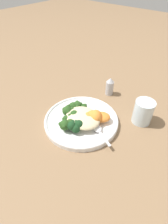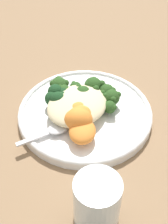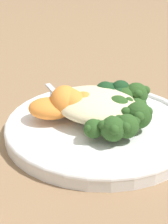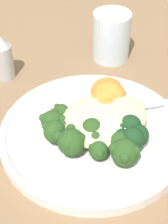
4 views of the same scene
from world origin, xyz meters
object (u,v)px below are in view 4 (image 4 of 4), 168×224
object	(u,v)px
broccoli_stalk_0	(77,115)
broccoli_stalk_4	(96,130)
broccoli_stalk_3	(77,136)
sweet_potato_chunk_1	(106,110)
sweet_potato_chunk_3	(109,95)
salt_shaker	(3,58)
spoon	(138,106)
quinoa_mound	(104,118)
water_glass	(111,36)
broccoli_stalk_1	(64,122)
kale_tuft	(128,134)
plate	(94,132)
broccoli_stalk_7	(117,137)
broccoli_stalk_5	(103,137)
broccoli_stalk_2	(63,130)
broccoli_stalk_6	(122,147)
sweet_potato_chunk_0	(107,91)
sweet_potato_chunk_2	(107,100)

from	to	relation	value
broccoli_stalk_0	broccoli_stalk_4	size ratio (longest dim) A/B	1.01
broccoli_stalk_3	sweet_potato_chunk_1	bearing A→B (deg)	-170.88
broccoli_stalk_3	sweet_potato_chunk_3	bearing A→B (deg)	-163.23
broccoli_stalk_0	broccoli_stalk_3	xyz separation A→B (m)	(0.03, 0.04, 0.01)
broccoli_stalk_0	salt_shaker	size ratio (longest dim) A/B	0.98
broccoli_stalk_3	spoon	bearing A→B (deg)	176.61
quinoa_mound	water_glass	bearing A→B (deg)	-133.76
broccoli_stalk_1	kale_tuft	bearing A→B (deg)	152.34
plate	salt_shaker	bearing A→B (deg)	-83.28
broccoli_stalk_7	spoon	bearing A→B (deg)	140.83
broccoli_stalk_7	broccoli_stalk_1	bearing A→B (deg)	-124.39
quinoa_mound	broccoli_stalk_5	xyz separation A→B (m)	(0.02, 0.02, -0.01)
broccoli_stalk_2	broccoli_stalk_7	size ratio (longest dim) A/B	1.22
quinoa_mound	water_glass	size ratio (longest dim) A/B	1.43
broccoli_stalk_6	broccoli_stalk_2	bearing A→B (deg)	-125.77
broccoli_stalk_0	sweet_potato_chunk_3	xyz separation A→B (m)	(-0.06, 0.00, 0.01)
sweet_potato_chunk_3	broccoli_stalk_4	bearing A→B (deg)	35.33
kale_tuft	spoon	world-z (taller)	kale_tuft
broccoli_stalk_3	broccoli_stalk_4	xyz separation A→B (m)	(-0.03, 0.01, 0.00)
water_glass	plate	bearing A→B (deg)	42.47
sweet_potato_chunk_0	spoon	size ratio (longest dim) A/B	0.60
broccoli_stalk_4	sweet_potato_chunk_3	world-z (taller)	sweet_potato_chunk_3
broccoli_stalk_0	broccoli_stalk_5	xyz separation A→B (m)	(-0.00, 0.06, -0.00)
spoon	water_glass	size ratio (longest dim) A/B	1.15
spoon	water_glass	xyz separation A→B (m)	(-0.09, -0.16, 0.02)
broccoli_stalk_0	water_glass	distance (m)	0.22
plate	broccoli_stalk_6	distance (m)	0.07
sweet_potato_chunk_1	water_glass	world-z (taller)	water_glass
broccoli_stalk_7	sweet_potato_chunk_2	size ratio (longest dim) A/B	1.66
broccoli_stalk_4	sweet_potato_chunk_2	size ratio (longest dim) A/B	1.47
broccoli_stalk_2	broccoli_stalk_4	size ratio (longest dim) A/B	1.38
broccoli_stalk_1	sweet_potato_chunk_0	xyz separation A→B (m)	(-0.10, -0.02, -0.00)
spoon	sweet_potato_chunk_1	bearing A→B (deg)	-169.15
broccoli_stalk_2	broccoli_stalk_5	world-z (taller)	broccoli_stalk_2
broccoli_stalk_0	spoon	distance (m)	0.10
sweet_potato_chunk_0	sweet_potato_chunk_3	world-z (taller)	sweet_potato_chunk_3
plate	sweet_potato_chunk_3	size ratio (longest dim) A/B	5.12
broccoli_stalk_2	broccoli_stalk_3	bearing A→B (deg)	122.84
plate	broccoli_stalk_5	bearing A→B (deg)	72.89
spoon	salt_shaker	bearing A→B (deg)	138.92
broccoli_stalk_4	water_glass	xyz separation A→B (m)	(-0.18, -0.18, 0.01)
broccoli_stalk_4	sweet_potato_chunk_1	world-z (taller)	same
sweet_potato_chunk_0	sweet_potato_chunk_2	world-z (taller)	sweet_potato_chunk_2
sweet_potato_chunk_1	broccoli_stalk_7	bearing A→B (deg)	65.96
kale_tuft	salt_shaker	distance (m)	0.28
broccoli_stalk_6	sweet_potato_chunk_1	distance (m)	0.08
broccoli_stalk_1	spoon	size ratio (longest dim) A/B	0.99
sweet_potato_chunk_1	spoon	size ratio (longest dim) A/B	0.41
broccoli_stalk_1	sweet_potato_chunk_0	bearing A→B (deg)	-141.50
broccoli_stalk_3	broccoli_stalk_5	bearing A→B (deg)	142.65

